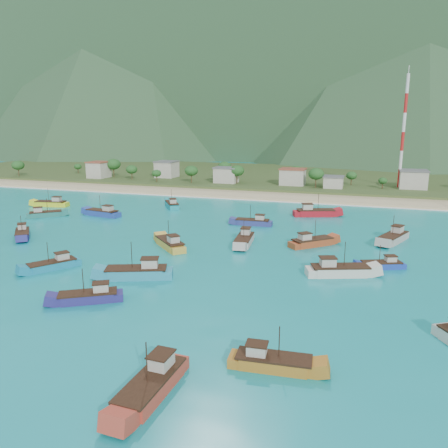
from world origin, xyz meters
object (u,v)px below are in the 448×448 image
(boat_14, at_px, (89,298))
(boat_26, at_px, (22,234))
(boat_24, at_px, (138,273))
(boat_1, at_px, (272,363))
(boat_0, at_px, (152,386))
(boat_17, at_px, (170,244))
(boat_7, at_px, (51,204))
(boat_9, at_px, (253,223))
(boat_18, at_px, (339,271))
(boat_21, at_px, (312,243))
(boat_3, at_px, (45,214))
(boat_19, at_px, (172,205))
(boat_12, at_px, (382,266))
(radio_tower, at_px, (403,132))
(boat_15, at_px, (53,266))
(boat_16, at_px, (315,213))
(boat_6, at_px, (103,213))
(boat_20, at_px, (394,238))
(boat_23, at_px, (244,240))

(boat_14, relative_size, boat_26, 1.05)
(boat_24, bearing_deg, boat_1, -147.81)
(boat_0, height_order, boat_26, boat_0)
(boat_17, bearing_deg, boat_7, 104.90)
(boat_9, distance_m, boat_18, 41.67)
(boat_21, relative_size, boat_24, 0.80)
(boat_1, bearing_deg, boat_7, -134.04)
(boat_3, relative_size, boat_19, 0.90)
(boat_14, xyz_separation_m, boat_17, (-0.86, 30.62, 0.13))
(boat_9, bearing_deg, boat_12, -134.45)
(radio_tower, relative_size, boat_12, 5.11)
(boat_18, bearing_deg, boat_15, -96.18)
(boat_16, height_order, boat_18, boat_16)
(radio_tower, xyz_separation_m, boat_6, (-85.02, -78.47, -22.44))
(boat_7, bearing_deg, boat_15, -151.01)
(radio_tower, xyz_separation_m, boat_0, (-31.62, -151.55, -22.47))
(boat_15, relative_size, boat_26, 1.02)
(boat_7, height_order, boat_14, boat_7)
(boat_16, distance_m, boat_19, 45.43)
(boat_3, bearing_deg, boat_19, 90.57)
(boat_6, height_order, boat_9, boat_6)
(boat_3, bearing_deg, boat_24, 13.19)
(boat_20, distance_m, boat_23, 34.13)
(boat_21, bearing_deg, boat_15, -98.43)
(boat_19, bearing_deg, boat_20, -53.42)
(boat_18, height_order, boat_26, boat_18)
(radio_tower, height_order, boat_12, radio_tower)
(boat_18, relative_size, boat_23, 1.06)
(boat_1, distance_m, boat_26, 78.07)
(boat_19, bearing_deg, boat_7, 161.66)
(boat_21, bearing_deg, boat_12, 8.46)
(boat_0, bearing_deg, boat_18, -108.14)
(boat_14, bearing_deg, boat_0, -163.19)
(boat_16, xyz_separation_m, boat_24, (-23.19, -62.80, -0.03))
(boat_16, bearing_deg, boat_7, -102.66)
(boat_9, distance_m, boat_26, 57.05)
(boat_3, height_order, boat_18, boat_18)
(boat_6, relative_size, boat_16, 0.91)
(boat_0, xyz_separation_m, boat_26, (-57.77, 46.05, -0.10))
(boat_6, bearing_deg, boat_9, -77.65)
(boat_0, bearing_deg, boat_21, -95.83)
(radio_tower, height_order, boat_16, radio_tower)
(boat_3, relative_size, boat_12, 1.10)
(boat_6, bearing_deg, radio_tower, -37.72)
(boat_0, relative_size, boat_18, 0.93)
(boat_14, height_order, boat_15, boat_14)
(boat_9, relative_size, boat_19, 0.97)
(boat_3, xyz_separation_m, boat_20, (94.63, 1.64, 0.17))
(boat_3, distance_m, boat_26, 23.70)
(boat_3, relative_size, boat_14, 0.96)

